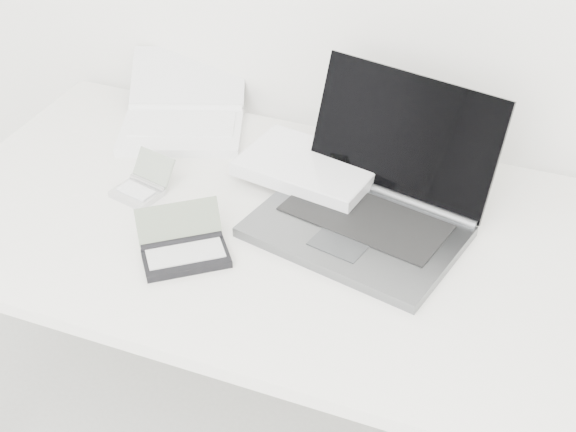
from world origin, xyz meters
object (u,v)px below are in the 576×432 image
(laptop_large, at_px, (350,191))
(netbook_open_white, at_px, (183,115))
(palmtop_charcoal, at_px, (184,249))
(desk, at_px, (309,250))

(laptop_large, distance_m, netbook_open_white, 0.52)
(netbook_open_white, height_order, palmtop_charcoal, netbook_open_white)
(desk, bearing_deg, palmtop_charcoal, -141.50)
(palmtop_charcoal, bearing_deg, desk, 0.89)
(laptop_large, relative_size, netbook_open_white, 1.30)
(laptop_large, relative_size, palmtop_charcoal, 2.69)
(desk, bearing_deg, laptop_large, 65.09)
(laptop_large, xyz_separation_m, palmtop_charcoal, (-0.25, -0.27, -0.03))
(netbook_open_white, bearing_deg, laptop_large, -40.91)
(desk, xyz_separation_m, laptop_large, (0.05, 0.11, 0.09))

